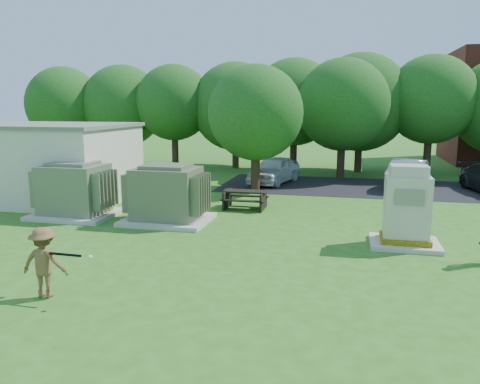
% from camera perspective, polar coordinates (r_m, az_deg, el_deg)
% --- Properties ---
extents(ground, '(120.00, 120.00, 0.00)m').
position_cam_1_polar(ground, '(12.13, -4.41, -9.45)').
color(ground, '#2D6619').
rests_on(ground, ground).
extents(service_building, '(10.00, 5.00, 3.20)m').
position_cam_1_polar(service_building, '(23.15, -25.68, 3.21)').
color(service_building, beige).
rests_on(service_building, ground).
extents(service_building_roof, '(10.20, 5.20, 0.15)m').
position_cam_1_polar(service_building_roof, '(23.02, -26.01, 7.34)').
color(service_building_roof, slate).
rests_on(service_building_roof, service_building).
extents(parking_strip, '(20.00, 6.00, 0.01)m').
position_cam_1_polar(parking_strip, '(24.94, 21.15, 0.29)').
color(parking_strip, '#232326').
rests_on(parking_strip, ground).
extents(transformer_left, '(3.00, 2.40, 2.07)m').
position_cam_1_polar(transformer_left, '(18.60, -19.50, 0.12)').
color(transformer_left, beige).
rests_on(transformer_left, ground).
extents(transformer_right, '(3.00, 2.40, 2.07)m').
position_cam_1_polar(transformer_right, '(16.90, -8.88, -0.40)').
color(transformer_right, beige).
rests_on(transformer_right, ground).
extents(generator_cabinet, '(1.99, 1.63, 2.43)m').
position_cam_1_polar(generator_cabinet, '(14.67, 19.62, -2.20)').
color(generator_cabinet, beige).
rests_on(generator_cabinet, ground).
extents(picnic_table, '(1.74, 1.30, 0.74)m').
position_cam_1_polar(picnic_table, '(18.91, 0.63, -0.66)').
color(picnic_table, black).
rests_on(picnic_table, ground).
extents(batter, '(1.06, 0.68, 1.57)m').
position_cam_1_polar(batter, '(11.11, -22.76, -7.90)').
color(batter, brown).
rests_on(batter, ground).
extents(car_white, '(2.67, 4.49, 1.43)m').
position_cam_1_polar(car_white, '(25.22, 4.20, 2.72)').
color(car_white, silver).
rests_on(car_white, ground).
extents(car_silver_a, '(2.74, 4.77, 1.49)m').
position_cam_1_polar(car_silver_a, '(25.08, 20.02, 2.13)').
color(car_silver_a, '#AFAFB4').
rests_on(car_silver_a, ground).
extents(batting_equipment, '(1.27, 0.20, 0.11)m').
position_cam_1_polar(batting_equipment, '(10.65, -20.66, -7.14)').
color(batting_equipment, black).
rests_on(batting_equipment, ground).
extents(tree_row, '(41.30, 13.30, 7.30)m').
position_cam_1_polar(tree_row, '(29.40, 10.04, 10.43)').
color(tree_row, '#47301E').
rests_on(tree_row, ground).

